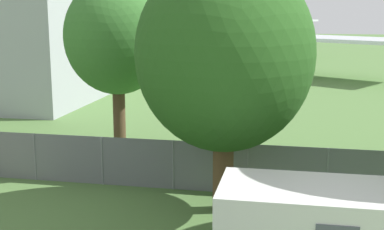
% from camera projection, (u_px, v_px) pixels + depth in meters
% --- Properties ---
extents(perimeter_fence, '(56.07, 0.07, 1.72)m').
position_uv_depth(perimeter_fence, '(102.00, 161.00, 18.65)').
color(perimeter_fence, slate).
rests_on(perimeter_fence, ground).
extents(airplane, '(38.90, 47.17, 12.68)m').
position_uv_depth(airplane, '(198.00, 29.00, 52.13)').
color(airplane, silver).
rests_on(airplane, ground).
extents(tree_near_hangar, '(5.23, 5.23, 7.68)m').
position_uv_depth(tree_near_hangar, '(224.00, 54.00, 15.51)').
color(tree_near_hangar, brown).
rests_on(tree_near_hangar, ground).
extents(tree_left_of_cabin, '(3.97, 3.97, 7.23)m').
position_uv_depth(tree_left_of_cabin, '(117.00, 37.00, 20.04)').
color(tree_left_of_cabin, '#4C3823').
rests_on(tree_left_of_cabin, ground).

